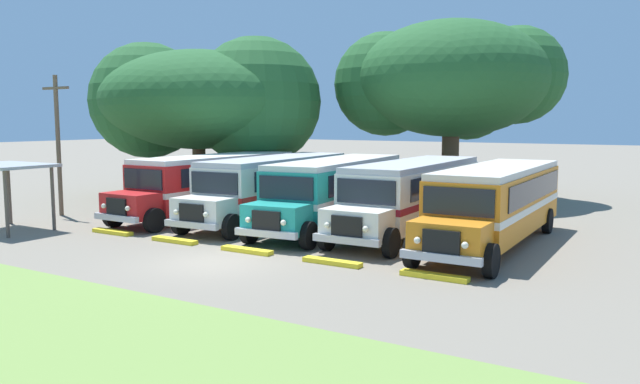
{
  "coord_description": "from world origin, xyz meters",
  "views": [
    {
      "loc": [
        12.84,
        -14.66,
        4.47
      ],
      "look_at": [
        0.0,
        6.48,
        1.6
      ],
      "focal_mm": 34.68,
      "sensor_mm": 36.0,
      "label": 1
    }
  ],
  "objects_px": {
    "utility_pole": "(58,141)",
    "waiting_shelter": "(6,171)",
    "parked_bus_slot_3": "(412,193)",
    "broad_shade_tree": "(451,82)",
    "parked_bus_slot_0": "(213,182)",
    "secondary_tree": "(208,100)",
    "parked_bus_slot_2": "(335,189)",
    "parked_bus_slot_1": "(273,185)",
    "parked_bus_slot_4": "(496,201)"
  },
  "relations": [
    {
      "from": "parked_bus_slot_3",
      "to": "secondary_tree",
      "type": "bearing_deg",
      "value": -109.14
    },
    {
      "from": "parked_bus_slot_0",
      "to": "parked_bus_slot_2",
      "type": "xyz_separation_m",
      "value": [
        6.52,
        0.28,
        0.0
      ]
    },
    {
      "from": "secondary_tree",
      "to": "waiting_shelter",
      "type": "xyz_separation_m",
      "value": [
        0.77,
        -13.11,
        -3.2
      ]
    },
    {
      "from": "parked_bus_slot_3",
      "to": "waiting_shelter",
      "type": "height_order",
      "value": "parked_bus_slot_3"
    },
    {
      "from": "parked_bus_slot_4",
      "to": "broad_shade_tree",
      "type": "xyz_separation_m",
      "value": [
        -6.13,
        12.26,
        5.1
      ]
    },
    {
      "from": "parked_bus_slot_2",
      "to": "waiting_shelter",
      "type": "distance_m",
      "value": 13.43
    },
    {
      "from": "parked_bus_slot_0",
      "to": "parked_bus_slot_1",
      "type": "distance_m",
      "value": 3.3
    },
    {
      "from": "parked_bus_slot_0",
      "to": "parked_bus_slot_4",
      "type": "xyz_separation_m",
      "value": [
        13.45,
        -0.15,
        0.0
      ]
    },
    {
      "from": "utility_pole",
      "to": "waiting_shelter",
      "type": "height_order",
      "value": "utility_pole"
    },
    {
      "from": "parked_bus_slot_2",
      "to": "parked_bus_slot_3",
      "type": "relative_size",
      "value": 1.01
    },
    {
      "from": "parked_bus_slot_3",
      "to": "broad_shade_tree",
      "type": "distance_m",
      "value": 12.73
    },
    {
      "from": "waiting_shelter",
      "to": "parked_bus_slot_2",
      "type": "bearing_deg",
      "value": 36.0
    },
    {
      "from": "parked_bus_slot_1",
      "to": "utility_pole",
      "type": "distance_m",
      "value": 10.42
    },
    {
      "from": "parked_bus_slot_4",
      "to": "waiting_shelter",
      "type": "xyz_separation_m",
      "value": [
        -17.78,
        -7.45,
        0.87
      ]
    },
    {
      "from": "parked_bus_slot_1",
      "to": "broad_shade_tree",
      "type": "xyz_separation_m",
      "value": [
        4.04,
        11.8,
        5.1
      ]
    },
    {
      "from": "parked_bus_slot_0",
      "to": "secondary_tree",
      "type": "relative_size",
      "value": 0.81
    },
    {
      "from": "parked_bus_slot_2",
      "to": "broad_shade_tree",
      "type": "bearing_deg",
      "value": 170.5
    },
    {
      "from": "parked_bus_slot_3",
      "to": "broad_shade_tree",
      "type": "bearing_deg",
      "value": -168.86
    },
    {
      "from": "parked_bus_slot_0",
      "to": "utility_pole",
      "type": "xyz_separation_m",
      "value": [
        -6.04,
        -3.91,
        1.94
      ]
    },
    {
      "from": "waiting_shelter",
      "to": "parked_bus_slot_0",
      "type": "bearing_deg",
      "value": 60.32
    },
    {
      "from": "parked_bus_slot_2",
      "to": "utility_pole",
      "type": "distance_m",
      "value": 13.38
    },
    {
      "from": "parked_bus_slot_0",
      "to": "parked_bus_slot_3",
      "type": "height_order",
      "value": "same"
    },
    {
      "from": "parked_bus_slot_2",
      "to": "parked_bus_slot_4",
      "type": "height_order",
      "value": "same"
    },
    {
      "from": "secondary_tree",
      "to": "utility_pole",
      "type": "relative_size",
      "value": 2.03
    },
    {
      "from": "parked_bus_slot_0",
      "to": "parked_bus_slot_4",
      "type": "bearing_deg",
      "value": 89.89
    },
    {
      "from": "parked_bus_slot_4",
      "to": "waiting_shelter",
      "type": "distance_m",
      "value": 19.29
    },
    {
      "from": "parked_bus_slot_3",
      "to": "waiting_shelter",
      "type": "relative_size",
      "value": 3.02
    },
    {
      "from": "parked_bus_slot_1",
      "to": "secondary_tree",
      "type": "xyz_separation_m",
      "value": [
        -8.38,
        5.21,
        4.07
      ]
    },
    {
      "from": "parked_bus_slot_1",
      "to": "broad_shade_tree",
      "type": "height_order",
      "value": "broad_shade_tree"
    },
    {
      "from": "parked_bus_slot_2",
      "to": "parked_bus_slot_3",
      "type": "bearing_deg",
      "value": 91.94
    },
    {
      "from": "parked_bus_slot_2",
      "to": "parked_bus_slot_3",
      "type": "height_order",
      "value": "same"
    },
    {
      "from": "secondary_tree",
      "to": "broad_shade_tree",
      "type": "bearing_deg",
      "value": 27.97
    },
    {
      "from": "parked_bus_slot_4",
      "to": "waiting_shelter",
      "type": "bearing_deg",
      "value": -67.84
    },
    {
      "from": "utility_pole",
      "to": "parked_bus_slot_4",
      "type": "bearing_deg",
      "value": 10.93
    },
    {
      "from": "parked_bus_slot_2",
      "to": "waiting_shelter",
      "type": "bearing_deg",
      "value": -59.58
    },
    {
      "from": "parked_bus_slot_3",
      "to": "secondary_tree",
      "type": "distance_m",
      "value": 16.21
    },
    {
      "from": "secondary_tree",
      "to": "utility_pole",
      "type": "xyz_separation_m",
      "value": [
        -0.95,
        -9.43,
        -2.13
      ]
    },
    {
      "from": "parked_bus_slot_0",
      "to": "parked_bus_slot_1",
      "type": "relative_size",
      "value": 0.99
    },
    {
      "from": "parked_bus_slot_1",
      "to": "parked_bus_slot_2",
      "type": "height_order",
      "value": "same"
    },
    {
      "from": "parked_bus_slot_2",
      "to": "utility_pole",
      "type": "xyz_separation_m",
      "value": [
        -12.55,
        -4.19,
        1.94
      ]
    },
    {
      "from": "broad_shade_tree",
      "to": "waiting_shelter",
      "type": "relative_size",
      "value": 3.48
    },
    {
      "from": "parked_bus_slot_3",
      "to": "parked_bus_slot_2",
      "type": "bearing_deg",
      "value": -83.85
    },
    {
      "from": "broad_shade_tree",
      "to": "secondary_tree",
      "type": "height_order",
      "value": "broad_shade_tree"
    },
    {
      "from": "parked_bus_slot_1",
      "to": "parked_bus_slot_3",
      "type": "xyz_separation_m",
      "value": [
        6.57,
        0.42,
        0.0
      ]
    },
    {
      "from": "broad_shade_tree",
      "to": "secondary_tree",
      "type": "xyz_separation_m",
      "value": [
        -12.42,
        -6.59,
        -1.03
      ]
    },
    {
      "from": "parked_bus_slot_2",
      "to": "secondary_tree",
      "type": "bearing_deg",
      "value": -119.84
    },
    {
      "from": "parked_bus_slot_1",
      "to": "parked_bus_slot_3",
      "type": "distance_m",
      "value": 6.58
    },
    {
      "from": "secondary_tree",
      "to": "utility_pole",
      "type": "height_order",
      "value": "secondary_tree"
    },
    {
      "from": "parked_bus_slot_0",
      "to": "secondary_tree",
      "type": "height_order",
      "value": "secondary_tree"
    },
    {
      "from": "broad_shade_tree",
      "to": "utility_pole",
      "type": "distance_m",
      "value": 21.1
    }
  ]
}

